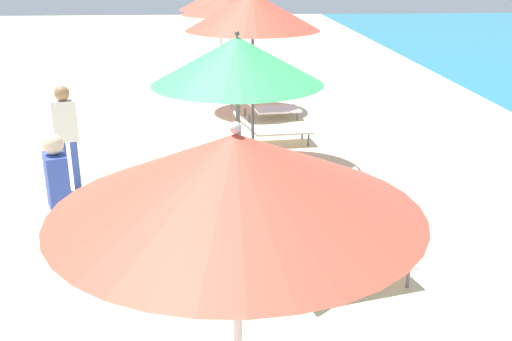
{
  "coord_description": "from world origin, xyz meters",
  "views": [
    {
      "loc": [
        0.05,
        0.85,
        3.47
      ],
      "look_at": [
        0.47,
        6.68,
        1.34
      ],
      "focal_mm": 41.2,
      "sensor_mm": 36.0,
      "label": 1
    }
  ],
  "objects_px": {
    "lounger_fourth_inland": "(316,172)",
    "lounger_fifth_shoreside": "(246,88)",
    "umbrella_fifth": "(230,4)",
    "umbrella_fourth": "(253,11)",
    "lounger_third_inland": "(341,261)",
    "lounger_farthest_shoreside": "(256,65)",
    "lounger_fifth_inland": "(269,108)",
    "umbrella_third": "(237,61)",
    "lounger_farthest_inland": "(257,79)",
    "person_walking_near": "(66,128)",
    "lounger_third_shoreside": "(290,196)",
    "person_walking_far": "(59,192)",
    "umbrella_second": "(236,175)",
    "lounger_fourth_shoreside": "(271,128)"
  },
  "relations": [
    {
      "from": "umbrella_second",
      "to": "umbrella_fifth",
      "type": "height_order",
      "value": "umbrella_fifth"
    },
    {
      "from": "umbrella_third",
      "to": "lounger_fifth_shoreside",
      "type": "distance_m",
      "value": 8.69
    },
    {
      "from": "lounger_third_inland",
      "to": "umbrella_third",
      "type": "bearing_deg",
      "value": 127.1
    },
    {
      "from": "lounger_third_shoreside",
      "to": "lounger_third_inland",
      "type": "distance_m",
      "value": 2.05
    },
    {
      "from": "lounger_fourth_inland",
      "to": "umbrella_fifth",
      "type": "xyz_separation_m",
      "value": [
        -1.16,
        5.41,
        2.19
      ]
    },
    {
      "from": "umbrella_second",
      "to": "person_walking_far",
      "type": "height_order",
      "value": "umbrella_second"
    },
    {
      "from": "lounger_third_inland",
      "to": "lounger_farthest_shoreside",
      "type": "xyz_separation_m",
      "value": [
        -0.04,
        12.59,
        0.01
      ]
    },
    {
      "from": "lounger_third_inland",
      "to": "person_walking_far",
      "type": "bearing_deg",
      "value": 158.32
    },
    {
      "from": "lounger_fourth_inland",
      "to": "lounger_third_shoreside",
      "type": "bearing_deg",
      "value": -121.34
    },
    {
      "from": "umbrella_fifth",
      "to": "person_walking_far",
      "type": "distance_m",
      "value": 8.3
    },
    {
      "from": "lounger_third_shoreside",
      "to": "lounger_farthest_shoreside",
      "type": "bearing_deg",
      "value": 74.72
    },
    {
      "from": "umbrella_third",
      "to": "lounger_farthest_inland",
      "type": "distance_m",
      "value": 9.64
    },
    {
      "from": "lounger_fifth_shoreside",
      "to": "lounger_farthest_shoreside",
      "type": "bearing_deg",
      "value": 77.84
    },
    {
      "from": "umbrella_third",
      "to": "lounger_fourth_shoreside",
      "type": "relative_size",
      "value": 1.74
    },
    {
      "from": "lounger_fifth_inland",
      "to": "umbrella_third",
      "type": "bearing_deg",
      "value": -104.9
    },
    {
      "from": "lounger_third_shoreside",
      "to": "lounger_fifth_shoreside",
      "type": "distance_m",
      "value": 7.29
    },
    {
      "from": "umbrella_fifth",
      "to": "umbrella_fourth",
      "type": "bearing_deg",
      "value": -86.44
    },
    {
      "from": "lounger_fourth_inland",
      "to": "lounger_fifth_shoreside",
      "type": "height_order",
      "value": "lounger_fourth_inland"
    },
    {
      "from": "lounger_farthest_inland",
      "to": "lounger_fourth_shoreside",
      "type": "bearing_deg",
      "value": -99.82
    },
    {
      "from": "lounger_third_shoreside",
      "to": "person_walking_far",
      "type": "distance_m",
      "value": 3.29
    },
    {
      "from": "lounger_fourth_inland",
      "to": "lounger_farthest_shoreside",
      "type": "xyz_separation_m",
      "value": [
        -0.24,
        9.68,
        0.04
      ]
    },
    {
      "from": "umbrella_second",
      "to": "lounger_fourth_inland",
      "type": "relative_size",
      "value": 2.0
    },
    {
      "from": "lounger_fifth_inland",
      "to": "lounger_fourth_inland",
      "type": "bearing_deg",
      "value": -92.05
    },
    {
      "from": "umbrella_second",
      "to": "lounger_third_inland",
      "type": "distance_m",
      "value": 3.86
    },
    {
      "from": "person_walking_near",
      "to": "umbrella_second",
      "type": "bearing_deg",
      "value": -171.17
    },
    {
      "from": "lounger_farthest_inland",
      "to": "person_walking_near",
      "type": "bearing_deg",
      "value": -124.66
    },
    {
      "from": "umbrella_fourth",
      "to": "lounger_fifth_shoreside",
      "type": "bearing_deg",
      "value": 88.12
    },
    {
      "from": "lounger_farthest_shoreside",
      "to": "lounger_fifth_shoreside",
      "type": "bearing_deg",
      "value": -88.01
    },
    {
      "from": "lounger_fifth_inland",
      "to": "lounger_farthest_inland",
      "type": "distance_m",
      "value": 2.95
    },
    {
      "from": "umbrella_fifth",
      "to": "person_walking_far",
      "type": "xyz_separation_m",
      "value": [
        -2.13,
        -7.89,
        -1.43
      ]
    },
    {
      "from": "lounger_third_inland",
      "to": "person_walking_near",
      "type": "bearing_deg",
      "value": 125.69
    },
    {
      "from": "lounger_third_inland",
      "to": "person_walking_far",
      "type": "height_order",
      "value": "person_walking_far"
    },
    {
      "from": "lounger_third_inland",
      "to": "lounger_fourth_inland",
      "type": "xyz_separation_m",
      "value": [
        0.2,
        2.91,
        -0.03
      ]
    },
    {
      "from": "umbrella_second",
      "to": "lounger_third_inland",
      "type": "relative_size",
      "value": 1.73
    },
    {
      "from": "umbrella_third",
      "to": "lounger_third_shoreside",
      "type": "xyz_separation_m",
      "value": [
        0.78,
        1.13,
        -2.12
      ]
    },
    {
      "from": "lounger_fifth_shoreside",
      "to": "lounger_farthest_shoreside",
      "type": "relative_size",
      "value": 1.11
    },
    {
      "from": "umbrella_fifth",
      "to": "lounger_farthest_inland",
      "type": "xyz_separation_m",
      "value": [
        0.77,
        1.94,
        -2.14
      ]
    },
    {
      "from": "lounger_fourth_inland",
      "to": "umbrella_second",
      "type": "bearing_deg",
      "value": -104.88
    },
    {
      "from": "umbrella_fourth",
      "to": "lounger_fourth_shoreside",
      "type": "distance_m",
      "value": 2.63
    },
    {
      "from": "person_walking_near",
      "to": "umbrella_third",
      "type": "bearing_deg",
      "value": -143.71
    },
    {
      "from": "lounger_fourth_inland",
      "to": "person_walking_near",
      "type": "height_order",
      "value": "person_walking_near"
    },
    {
      "from": "umbrella_second",
      "to": "lounger_fourth_inland",
      "type": "height_order",
      "value": "umbrella_second"
    },
    {
      "from": "lounger_third_inland",
      "to": "umbrella_fourth",
      "type": "height_order",
      "value": "umbrella_fourth"
    },
    {
      "from": "lounger_fourth_inland",
      "to": "lounger_farthest_inland",
      "type": "height_order",
      "value": "lounger_fourth_inland"
    },
    {
      "from": "lounger_farthest_shoreside",
      "to": "umbrella_fourth",
      "type": "bearing_deg",
      "value": -83.9
    },
    {
      "from": "lounger_fifth_inland",
      "to": "person_walking_far",
      "type": "distance_m",
      "value": 7.53
    },
    {
      "from": "umbrella_third",
      "to": "lounger_third_inland",
      "type": "xyz_separation_m",
      "value": [
        1.1,
        -0.89,
        -2.08
      ]
    },
    {
      "from": "umbrella_third",
      "to": "lounger_farthest_inland",
      "type": "bearing_deg",
      "value": 84.49
    },
    {
      "from": "lounger_fourth_shoreside",
      "to": "person_walking_near",
      "type": "height_order",
      "value": "person_walking_near"
    },
    {
      "from": "umbrella_second",
      "to": "person_walking_far",
      "type": "bearing_deg",
      "value": 118.42
    }
  ]
}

